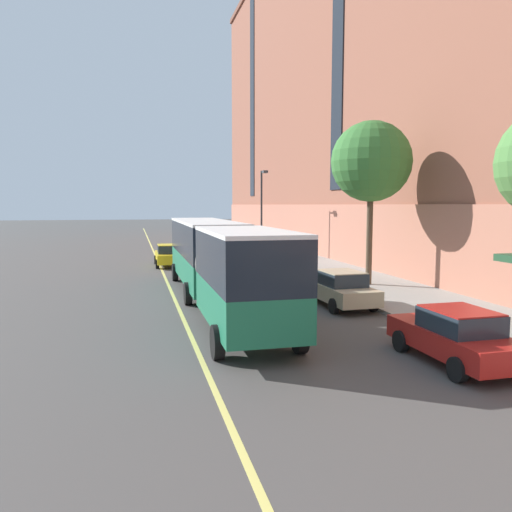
{
  "coord_description": "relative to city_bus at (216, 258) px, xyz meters",
  "views": [
    {
      "loc": [
        -3.33,
        -22.1,
        4.38
      ],
      "look_at": [
        2.65,
        2.24,
        1.8
      ],
      "focal_mm": 35.0,
      "sensor_mm": 36.0,
      "label": 1
    }
  ],
  "objects": [
    {
      "name": "street_tree_mid_block",
      "position": [
        8.65,
        2.73,
        4.51
      ],
      "size": [
        4.2,
        4.2,
        8.57
      ],
      "color": "brown",
      "rests_on": "sidewalk"
    },
    {
      "name": "parked_car_red_0",
      "position": [
        4.9,
        34.48,
        -1.3
      ],
      "size": [
        2.03,
        4.68,
        1.56
      ],
      "color": "#B21E19",
      "rests_on": "ground"
    },
    {
      "name": "parked_car_navy_3",
      "position": [
        5.13,
        27.74,
        -1.3
      ],
      "size": [
        2.0,
        4.24,
        1.56
      ],
      "color": "navy",
      "rests_on": "ground"
    },
    {
      "name": "street_lamp",
      "position": [
        6.81,
        18.3,
        2.34
      ],
      "size": [
        0.36,
        1.48,
        7.0
      ],
      "color": "#2D2D30",
      "rests_on": "sidewalk"
    },
    {
      "name": "sidewalk",
      "position": [
        8.93,
        3.67,
        -2.01
      ],
      "size": [
        5.44,
        160.0,
        0.15
      ],
      "primitive_type": "cube",
      "color": "#9E9B93",
      "rests_on": "ground"
    },
    {
      "name": "parked_car_white_2",
      "position": [
        5.09,
        14.9,
        -1.3
      ],
      "size": [
        2.01,
        4.47,
        1.56
      ],
      "color": "silver",
      "rests_on": "ground"
    },
    {
      "name": "city_bus",
      "position": [
        0.0,
        0.0,
        0.0
      ],
      "size": [
        2.79,
        18.29,
        3.59
      ],
      "color": "#1E704C",
      "rests_on": "ground"
    },
    {
      "name": "parked_car_red_4",
      "position": [
        5.07,
        -9.71,
        -1.3
      ],
      "size": [
        1.96,
        4.32,
        1.56
      ],
      "color": "#B21E19",
      "rests_on": "ground"
    },
    {
      "name": "parked_car_silver_6",
      "position": [
        4.93,
        7.47,
        -1.3
      ],
      "size": [
        2.04,
        4.75,
        1.56
      ],
      "color": "#B7B7BC",
      "rests_on": "ground"
    },
    {
      "name": "lane_centerline",
      "position": [
        -1.7,
        3.67,
        -2.08
      ],
      "size": [
        0.16,
        140.0,
        0.01
      ],
      "primitive_type": "cube",
      "color": "#E0D66B",
      "rests_on": "ground"
    },
    {
      "name": "parked_car_champagne_5",
      "position": [
        5.11,
        -1.64,
        -1.3
      ],
      "size": [
        2.07,
        4.6,
        1.56
      ],
      "color": "#BCAD89",
      "rests_on": "ground"
    },
    {
      "name": "ground_plane",
      "position": [
        -0.15,
        0.67,
        -2.08
      ],
      "size": [
        260.0,
        260.0,
        0.0
      ],
      "primitive_type": "plane",
      "color": "#4C4947"
    },
    {
      "name": "taxi_cab",
      "position": [
        -1.09,
        14.55,
        -1.3
      ],
      "size": [
        1.96,
        4.49,
        1.56
      ],
      "color": "yellow",
      "rests_on": "ground"
    }
  ]
}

